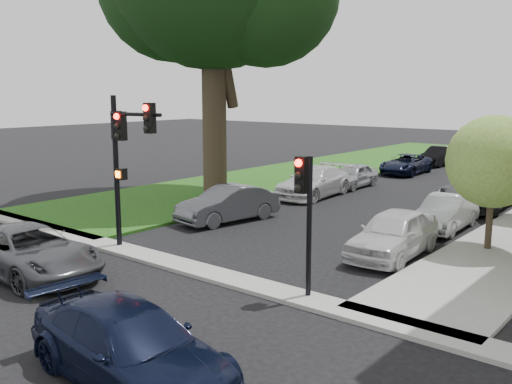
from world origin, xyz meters
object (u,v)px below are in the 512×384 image
Objects in this scene: car_parked_8 at (406,164)px; car_parked_1 at (446,213)px; traffic_signal_main at (124,145)px; traffic_signal_secondary at (305,200)px; car_parked_7 at (353,176)px; car_parked_5 at (228,204)px; car_parked_2 at (478,191)px; car_parked_6 at (314,182)px; car_parked_9 at (439,156)px; car_cross_near at (28,251)px; car_parked_0 at (393,234)px; car_cross_far at (130,346)px; small_tree_a at (494,162)px.

car_parked_1 is at bearing -61.92° from car_parked_8.
traffic_signal_main is 1.12× the size of car_parked_8.
traffic_signal_secondary reaches higher than car_parked_7.
car_parked_5 is (-7.54, -4.25, 0.06)m from car_parked_1.
car_parked_2 is (-0.46, 5.21, 0.13)m from car_parked_1.
traffic_signal_main is 1.27× the size of car_parked_1.
car_parked_2 is 1.24× the size of car_parked_8.
car_parked_6 reaches higher than car_parked_9.
car_cross_near is 1.15× the size of car_parked_0.
car_parked_6 is (-0.38, 7.01, 0.02)m from car_parked_5.
car_cross_far is at bearing -89.87° from traffic_signal_secondary.
traffic_signal_main is at bearing 179.68° from traffic_signal_secondary.
car_cross_near reaches higher than car_parked_8.
car_parked_5 is at bearing 39.56° from car_cross_far.
car_parked_8 is at bearing 117.71° from car_parked_1.
car_cross_near is 1.32× the size of car_parked_7.
car_parked_8 is at bearing 123.00° from small_tree_a.
small_tree_a is 13.49m from car_parked_7.
car_parked_6 is at bearing -164.29° from car_parked_2.
small_tree_a is 3.88m from car_parked_1.
car_cross_far is 23.19m from car_parked_7.
car_parked_2 is 1.47× the size of car_parked_7.
car_parked_5 is 10.80m from car_parked_7.
car_parked_2 is 15.55m from car_parked_9.
traffic_signal_main reaches higher than traffic_signal_secondary.
car_parked_7 reaches higher than car_parked_8.
car_parked_2 is (-0.43, 20.50, 0.08)m from car_cross_far.
car_parked_9 is at bearing 104.97° from car_parked_0.
car_parked_0 is at bearing -91.89° from car_parked_1.
traffic_signal_main is at bearing -89.97° from car_parked_7.
traffic_signal_secondary is 8.36m from car_cross_near.
car_cross_far is 1.11× the size of car_parked_5.
car_parked_8 is at bearing 129.42° from car_parked_2.
car_parked_0 is at bearing -46.72° from car_parked_6.
car_cross_far is 15.29m from car_parked_1.
car_cross_far is 13.35m from car_parked_5.
car_parked_2 is (-2.72, 7.29, -2.25)m from small_tree_a.
car_cross_far is 0.95× the size of car_parked_6.
traffic_signal_main is at bearing -91.03° from car_parked_6.
car_parked_9 is at bearing 115.49° from car_parked_2.
small_tree_a reaches higher than car_parked_2.
car_parked_1 is at bearing -87.36° from car_parked_2.
car_parked_6 is (-7.87, 12.40, -1.84)m from traffic_signal_secondary.
traffic_signal_main reaches higher than small_tree_a.
car_parked_9 is at bearing 100.28° from car_parked_5.
traffic_signal_secondary is at bearing -90.82° from car_parked_2.
car_parked_1 is (0.05, 9.64, -1.93)m from traffic_signal_secondary.
car_parked_9 is at bearing 105.06° from traffic_signal_secondary.
traffic_signal_secondary is at bearing -64.78° from car_cross_near.
car_parked_5 is at bearing 173.65° from car_parked_0.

